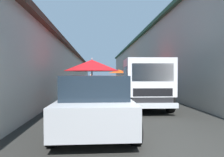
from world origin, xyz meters
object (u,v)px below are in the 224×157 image
fruit_stall_far_right (141,72)px  hatchback_car (96,101)px  fruit_stall_near_right (91,72)px  vendor_by_crates (91,81)px  parked_scooter (163,93)px  plastic_stool (118,88)px  fruit_stall_far_left (119,73)px  delivery_truck (144,85)px

fruit_stall_far_right → hatchback_car: bearing=157.2°
fruit_stall_near_right → vendor_by_crates: 11.56m
fruit_stall_far_right → parked_scooter: bearing=-151.7°
hatchback_car → plastic_stool: size_ratio=9.02×
vendor_by_crates → parked_scooter: size_ratio=0.90×
fruit_stall_far_left → fruit_stall_far_right: size_ratio=1.01×
vendor_by_crates → plastic_stool: 4.10m
fruit_stall_near_right → plastic_stool: size_ratio=5.29×
fruit_stall_far_left → delivery_truck: bearing=177.6°
delivery_truck → plastic_stool: bearing=1.4°
fruit_stall_near_right → plastic_stool: 8.61m
fruit_stall_far_right → delivery_truck: bearing=168.9°
fruit_stall_near_right → fruit_stall_far_right: fruit_stall_near_right is taller
fruit_stall_far_left → hatchback_car: 17.98m
fruit_stall_far_left → plastic_stool: size_ratio=5.91×
hatchback_car → plastic_stool: (10.99, -1.82, -0.41)m
parked_scooter → fruit_stall_near_right: bearing=121.4°
delivery_truck → plastic_stool: 8.29m
hatchback_car → vendor_by_crates: vendor_by_crates is taller
hatchback_car → parked_scooter: 6.25m
fruit_stall_near_right → fruit_stall_far_right: size_ratio=0.90×
parked_scooter → vendor_by_crates: bearing=24.9°
fruit_stall_far_left → plastic_stool: (-6.77, 0.83, -1.36)m
fruit_stall_far_left → fruit_stall_far_right: fruit_stall_far_left is taller
hatchback_car → parked_scooter: hatchback_car is taller
fruit_stall_far_right → delivery_truck: fruit_stall_far_right is taller
vendor_by_crates → plastic_stool: (-3.25, -2.43, -0.54)m
hatchback_car → delivery_truck: size_ratio=0.79×
fruit_stall_far_right → hatchback_car: fruit_stall_far_right is taller
delivery_truck → fruit_stall_near_right: bearing=90.4°
fruit_stall_near_right → parked_scooter: 4.66m
delivery_truck → vendor_by_crates: bearing=12.9°
fruit_stall_near_right → parked_scooter: (2.35, -3.85, -1.16)m
fruit_stall_near_right → fruit_stall_far_right: 4.95m
hatchback_car → vendor_by_crates: 14.25m
fruit_stall_far_left → plastic_stool: fruit_stall_far_left is taller
fruit_stall_far_right → plastic_stool: bearing=12.6°
delivery_truck → vendor_by_crates: (11.51, 2.64, -0.17)m
fruit_stall_far_right → vendor_by_crates: bearing=24.2°
plastic_stool → hatchback_car: bearing=170.6°
fruit_stall_far_right → vendor_by_crates: 8.35m
fruit_stall_near_right → delivery_truck: 2.30m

